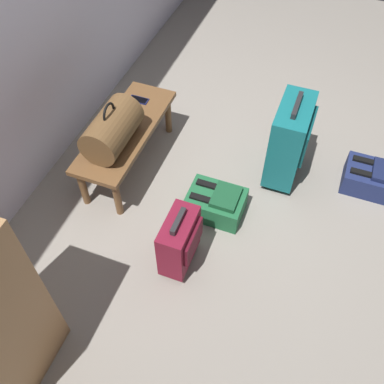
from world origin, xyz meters
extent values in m
plane|color=gray|center=(0.00, 0.00, 0.00)|extent=(6.60, 6.60, 0.00)
cube|color=brown|center=(0.06, 1.01, 0.34)|extent=(1.00, 0.36, 0.04)
cylinder|color=brown|center=(-0.38, 0.88, 0.16)|extent=(0.05, 0.05, 0.33)
cylinder|color=brown|center=(0.50, 0.88, 0.16)|extent=(0.05, 0.05, 0.33)
cylinder|color=brown|center=(-0.38, 1.14, 0.16)|extent=(0.05, 0.05, 0.33)
cylinder|color=brown|center=(0.50, 1.14, 0.16)|extent=(0.05, 0.05, 0.33)
cylinder|color=brown|center=(-0.10, 1.01, 0.49)|extent=(0.44, 0.26, 0.26)
torus|color=black|center=(-0.10, 1.01, 0.63)|extent=(0.14, 0.02, 0.14)
cube|color=#191E4C|center=(0.37, 1.05, 0.37)|extent=(0.07, 0.14, 0.01)
cube|color=black|center=(0.37, 1.05, 0.37)|extent=(0.06, 0.13, 0.00)
cube|color=#14666B|center=(0.37, -0.08, 0.34)|extent=(0.43, 0.21, 0.58)
cube|color=#0E474A|center=(0.37, -0.20, 0.41)|extent=(0.35, 0.02, 0.26)
cube|color=#262628|center=(0.37, -0.08, 0.65)|extent=(0.24, 0.03, 0.04)
cylinder|color=black|center=(0.22, -0.01, 0.03)|extent=(0.02, 0.05, 0.05)
cylinder|color=black|center=(0.52, -0.01, 0.03)|extent=(0.02, 0.05, 0.05)
cube|color=maroon|center=(-0.59, 0.35, 0.23)|extent=(0.32, 0.16, 0.37)
cube|color=#500E1C|center=(-0.59, 0.26, 0.28)|extent=(0.26, 0.02, 0.17)
cube|color=#262628|center=(-0.59, 0.35, 0.44)|extent=(0.18, 0.03, 0.04)
cylinder|color=black|center=(-0.70, 0.40, 0.03)|extent=(0.02, 0.05, 0.05)
cylinder|color=black|center=(-0.48, 0.40, 0.03)|extent=(0.02, 0.05, 0.05)
cube|color=#1E6038|center=(-0.14, 0.26, 0.09)|extent=(0.28, 0.38, 0.17)
cube|color=#184D2C|center=(-0.14, 0.20, 0.19)|extent=(0.21, 0.17, 0.04)
cube|color=black|center=(-0.20, 0.33, 0.18)|extent=(0.04, 0.19, 0.02)
cube|color=black|center=(-0.07, 0.33, 0.18)|extent=(0.04, 0.19, 0.02)
cube|color=navy|center=(0.47, -0.70, 0.09)|extent=(0.28, 0.38, 0.17)
cube|color=black|center=(0.40, -0.64, 0.18)|extent=(0.04, 0.19, 0.02)
cube|color=black|center=(0.53, -0.64, 0.18)|extent=(0.04, 0.19, 0.02)
camera|label=1|loc=(-1.87, -0.22, 2.43)|focal=40.48mm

